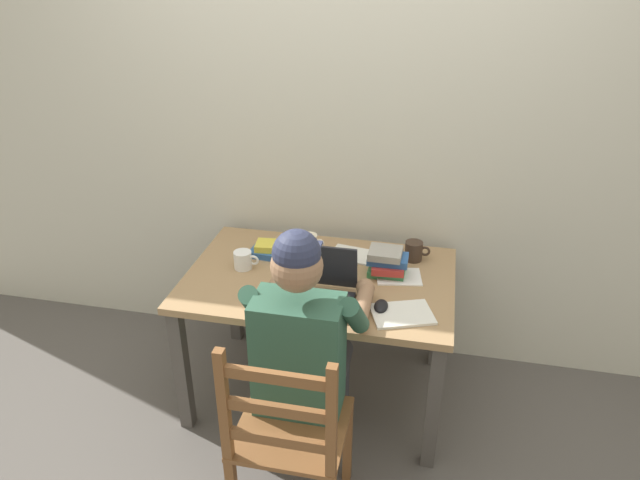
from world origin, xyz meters
TOP-DOWN VIEW (x-y plane):
  - ground_plane at (0.00, 0.00)m, footprint 8.00×8.00m
  - back_wall at (0.00, 0.49)m, footprint 6.00×0.04m
  - desk at (0.00, 0.00)m, footprint 1.26×0.82m
  - seated_person at (0.05, -0.49)m, footprint 0.50×0.60m
  - wooden_chair at (0.05, -0.77)m, footprint 0.42×0.42m
  - laptop at (0.03, -0.19)m, footprint 0.33×0.28m
  - computer_mouse at (0.32, -0.22)m, footprint 0.06×0.10m
  - coffee_mug_white at (-0.10, 0.23)m, footprint 0.12×0.08m
  - coffee_mug_dark at (0.42, 0.25)m, footprint 0.13×0.09m
  - coffee_mug_spare at (-0.38, 0.00)m, footprint 0.12×0.09m
  - book_stack_main at (0.31, 0.08)m, footprint 0.19×0.15m
  - book_stack_side at (-0.28, 0.16)m, footprint 0.21×0.16m
  - paper_pile_near_laptop at (0.37, 0.07)m, footprint 0.23×0.19m
  - paper_pile_back_corner at (0.41, -0.24)m, footprint 0.30×0.26m
  - paper_pile_side at (0.12, 0.24)m, footprint 0.23×0.19m
  - landscape_photo_print at (0.07, 0.13)m, footprint 0.15×0.12m

SIDE VIEW (x-z plane):
  - ground_plane at x=0.00m, z-range 0.00..0.00m
  - wooden_chair at x=0.05m, z-range -0.01..0.92m
  - desk at x=0.00m, z-range 0.26..0.96m
  - seated_person at x=0.05m, z-range 0.06..1.30m
  - landscape_photo_print at x=0.07m, z-range 0.70..0.71m
  - paper_pile_near_laptop at x=0.37m, z-range 0.70..0.71m
  - paper_pile_side at x=0.12m, z-range 0.70..0.71m
  - paper_pile_back_corner at x=0.41m, z-range 0.70..0.72m
  - computer_mouse at x=0.32m, z-range 0.70..0.74m
  - book_stack_side at x=-0.28m, z-range 0.70..0.76m
  - coffee_mug_spare at x=-0.38m, z-range 0.70..0.79m
  - coffee_mug_white at x=-0.10m, z-range 0.70..0.80m
  - coffee_mug_dark at x=0.42m, z-range 0.70..0.80m
  - laptop at x=0.03m, z-range 0.64..0.87m
  - book_stack_main at x=0.31m, z-range 0.71..0.84m
  - back_wall at x=0.00m, z-range 0.00..2.60m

